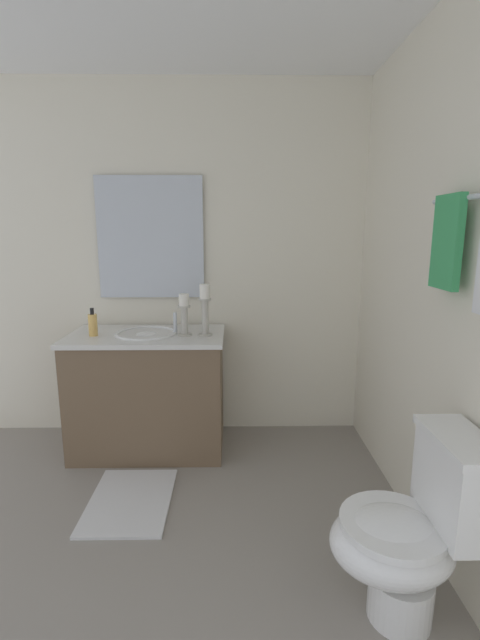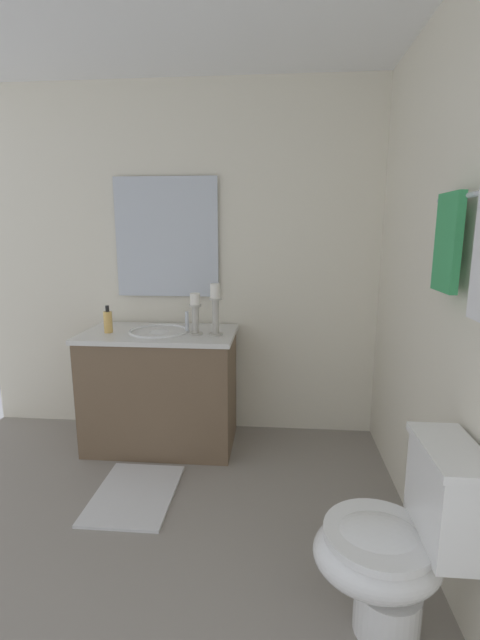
% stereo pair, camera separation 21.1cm
% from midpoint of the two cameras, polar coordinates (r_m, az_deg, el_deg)
% --- Properties ---
extents(floor, '(2.45, 2.89, 0.02)m').
position_cam_midpoint_polar(floor, '(2.45, -16.97, -25.80)').
color(floor, gray).
rests_on(floor, ground).
extents(wall_back, '(2.45, 0.04, 2.45)m').
position_cam_midpoint_polar(wall_back, '(2.05, 23.03, 4.16)').
color(wall_back, silver).
rests_on(wall_back, ground).
extents(wall_left, '(0.04, 2.89, 2.45)m').
position_cam_midpoint_polar(wall_left, '(3.15, -12.21, 7.12)').
color(wall_left, silver).
rests_on(wall_left, ground).
extents(vanity_cabinet, '(0.58, 1.02, 0.80)m').
position_cam_midpoint_polar(vanity_cabinet, '(3.03, -13.87, -9.14)').
color(vanity_cabinet, brown).
rests_on(vanity_cabinet, ground).
extents(sink_basin, '(0.40, 0.40, 0.24)m').
position_cam_midpoint_polar(sink_basin, '(2.92, -14.19, -2.52)').
color(sink_basin, white).
rests_on(sink_basin, vanity_cabinet).
extents(mirror, '(0.02, 0.73, 0.82)m').
position_cam_midpoint_polar(mirror, '(3.11, -13.63, 10.46)').
color(mirror, silver).
extents(candle_holder_tall, '(0.09, 0.09, 0.33)m').
position_cam_midpoint_polar(candle_holder_tall, '(2.76, -6.82, 1.51)').
color(candle_holder_tall, '#B7B2A5').
rests_on(candle_holder_tall, vanity_cabinet).
extents(candle_holder_short, '(0.09, 0.09, 0.27)m').
position_cam_midpoint_polar(candle_holder_short, '(2.79, -9.49, 0.79)').
color(candle_holder_short, '#B7B2A5').
rests_on(candle_holder_short, vanity_cabinet).
extents(soap_bottle, '(0.06, 0.06, 0.18)m').
position_cam_midpoint_polar(soap_bottle, '(2.95, -20.74, -0.56)').
color(soap_bottle, '#E5B259').
rests_on(soap_bottle, vanity_cabinet).
extents(toilet, '(0.39, 0.54, 0.75)m').
position_cam_midpoint_polar(toilet, '(1.85, 18.19, -25.12)').
color(toilet, white).
rests_on(toilet, ground).
extents(towel_near_vanity, '(0.20, 0.03, 0.37)m').
position_cam_midpoint_polar(towel_near_vanity, '(1.90, 22.71, 9.39)').
color(towel_near_vanity, '#389E59').
rests_on(towel_near_vanity, towel_bar).
extents(bath_mat, '(0.60, 0.44, 0.02)m').
position_cam_midpoint_polar(bath_mat, '(2.67, -16.61, -21.85)').
color(bath_mat, silver).
rests_on(bath_mat, ground).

